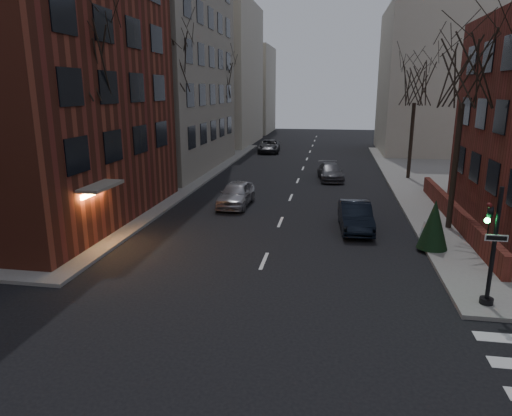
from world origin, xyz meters
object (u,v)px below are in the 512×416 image
Objects in this scene: tree_left_a at (80,58)px; streetlamp_far at (231,117)px; parked_sedan at (355,216)px; car_lane_far at (269,146)px; traffic_signal at (491,254)px; tree_right_a at (466,70)px; streetlamp_near at (162,136)px; car_lane_silver at (236,194)px; evergreen_shrub at (434,224)px; tree_right_b at (416,83)px; car_lane_gray at (330,172)px; tree_left_b at (171,63)px; tree_left_c at (220,80)px; sandwich_board at (427,230)px.

tree_left_a reaches higher than streetlamp_far.
parked_sedan is 30.66m from car_lane_far.
tree_right_a is (0.86, 9.01, 6.12)m from traffic_signal.
streetlamp_near is 1.40× the size of car_lane_silver.
parked_sedan is 8.19m from car_lane_silver.
car_lane_far is 34.32m from evergreen_shrub.
tree_right_b reaches higher than parked_sedan.
car_lane_gray is 0.87× the size of car_lane_far.
tree_left_c is at bearing 90.00° from tree_left_b.
tree_left_a is at bearing -167.20° from tree_right_a.
tree_left_b reaches higher than evergreen_shrub.
sandwich_board is at bearing -21.55° from streetlamp_near.
traffic_signal reaches higher than evergreen_shrub.
evergreen_shrub reaches higher than car_lane_gray.
tree_left_b is 18.64m from tree_right_b.
sandwich_board is (10.48, -5.32, -0.19)m from car_lane_silver.
streetlamp_far is 1.40× the size of car_lane_silver.
tree_left_c is at bearing 133.65° from car_lane_gray.
tree_left_b reaches higher than tree_right_a.
sandwich_board is 1.55m from evergreen_shrub.
tree_left_c is 18.40m from streetlamp_near.
tree_right_b is at bearing -30.47° from streetlamp_far.
streetlamp_far is (0.60, 28.00, -4.23)m from tree_left_a.
sandwich_board is (-1.50, -16.12, -7.01)m from tree_right_b.
traffic_signal is 0.41× the size of tree_left_c.
car_lane_far is 33.02m from sandwich_board.
car_lane_far is at bearing 111.23° from sandwich_board.
streetlamp_near is 7.40× the size of sandwich_board.
car_lane_silver reaches higher than car_lane_far.
tree_left_c is 1.06× the size of tree_right_b.
streetlamp_near is 13.56m from parked_sedan.
tree_left_c is at bearing 90.00° from tree_left_a.
streetlamp_near is at bearing -149.53° from tree_right_b.
tree_left_b is at bearing 90.00° from tree_left_a.
streetlamp_far is at bearing 119.40° from evergreen_shrub.
parked_sedan is at bearing -91.35° from car_lane_gray.
tree_left_b is (-16.74, 17.01, 7.00)m from traffic_signal.
evergreen_shrub is at bearing 96.61° from traffic_signal.
sandwich_board is at bearing -56.28° from tree_left_c.
evergreen_shrub is (0.00, -1.39, 0.70)m from sandwich_board.
tree_left_a is at bearing -134.36° from tree_right_b.
car_lane_gray is at bearing -46.10° from streetlamp_far.
evergreen_shrub is (15.50, -27.51, -2.97)m from streetlamp_far.
evergreen_shrub is at bearing -90.11° from sandwich_board.
tree_right_a is 1.55× the size of streetlamp_far.
tree_left_a is 2.33× the size of parked_sedan.
streetlamp_far is 1.43× the size of parked_sedan.
traffic_signal is at bearing -83.57° from car_lane_gray.
streetlamp_far reaches higher than car_lane_silver.
tree_right_a is 17.87m from streetlamp_near.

